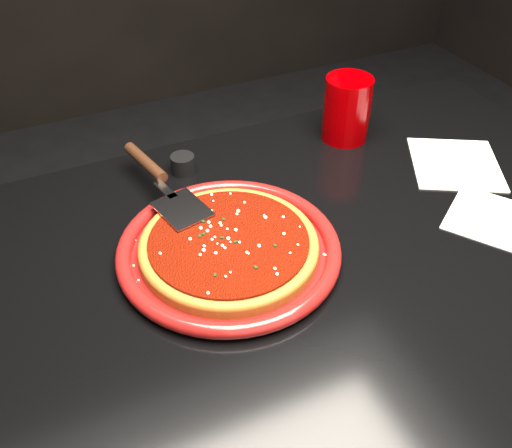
{
  "coord_description": "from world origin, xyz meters",
  "views": [
    {
      "loc": [
        -0.36,
        -0.55,
        1.36
      ],
      "look_at": [
        -0.07,
        0.08,
        0.77
      ],
      "focal_mm": 40.0,
      "sensor_mm": 36.0,
      "label": 1
    }
  ],
  "objects_px": {
    "table": "(304,391)",
    "cup": "(347,109)",
    "ramekin": "(183,164)",
    "pizza_server": "(163,182)",
    "plate": "(229,249)"
  },
  "relations": [
    {
      "from": "table",
      "to": "cup",
      "type": "height_order",
      "value": "cup"
    },
    {
      "from": "table",
      "to": "cup",
      "type": "relative_size",
      "value": 9.39
    },
    {
      "from": "pizza_server",
      "to": "ramekin",
      "type": "bearing_deg",
      "value": 39.5
    },
    {
      "from": "pizza_server",
      "to": "cup",
      "type": "bearing_deg",
      "value": -4.46
    },
    {
      "from": "plate",
      "to": "table",
      "type": "bearing_deg",
      "value": -22.29
    },
    {
      "from": "cup",
      "to": "ramekin",
      "type": "xyz_separation_m",
      "value": [
        -0.34,
        0.02,
        -0.05
      ]
    },
    {
      "from": "table",
      "to": "plate",
      "type": "bearing_deg",
      "value": 157.71
    },
    {
      "from": "ramekin",
      "to": "pizza_server",
      "type": "bearing_deg",
      "value": -128.27
    },
    {
      "from": "pizza_server",
      "to": "cup",
      "type": "xyz_separation_m",
      "value": [
        0.39,
        0.05,
        0.02
      ]
    },
    {
      "from": "plate",
      "to": "ramekin",
      "type": "height_order",
      "value": "ramekin"
    },
    {
      "from": "plate",
      "to": "cup",
      "type": "xyz_separation_m",
      "value": [
        0.35,
        0.23,
        0.05
      ]
    },
    {
      "from": "plate",
      "to": "cup",
      "type": "relative_size",
      "value": 2.71
    },
    {
      "from": "table",
      "to": "plate",
      "type": "xyz_separation_m",
      "value": [
        -0.13,
        0.05,
        0.39
      ]
    },
    {
      "from": "plate",
      "to": "pizza_server",
      "type": "distance_m",
      "value": 0.18
    },
    {
      "from": "table",
      "to": "plate",
      "type": "relative_size",
      "value": 3.47
    }
  ]
}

